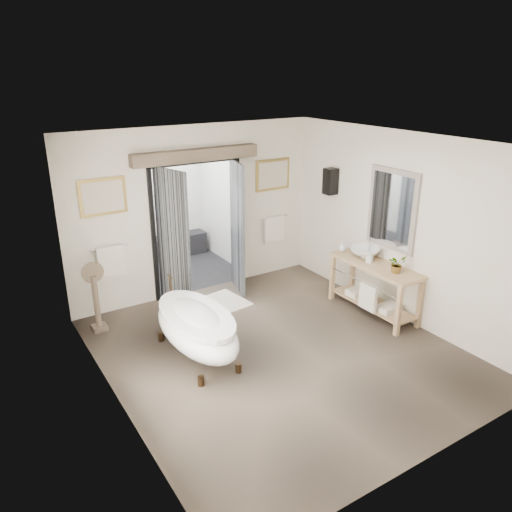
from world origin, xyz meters
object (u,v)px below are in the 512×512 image
(vanity, at_px, (374,284))
(rug, at_px, (211,306))
(basin, at_px, (365,253))
(clawfoot_tub, at_px, (197,327))

(vanity, bearing_deg, rug, 142.93)
(rug, height_order, basin, basin)
(vanity, relative_size, rug, 1.33)
(clawfoot_tub, distance_m, basin, 3.06)
(clawfoot_tub, xyz_separation_m, rug, (0.85, 1.24, -0.43))
(clawfoot_tub, bearing_deg, vanity, -6.78)
(rug, distance_m, basin, 2.68)
(rug, bearing_deg, clawfoot_tub, -124.63)
(basin, bearing_deg, vanity, -100.43)
(vanity, distance_m, rug, 2.68)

